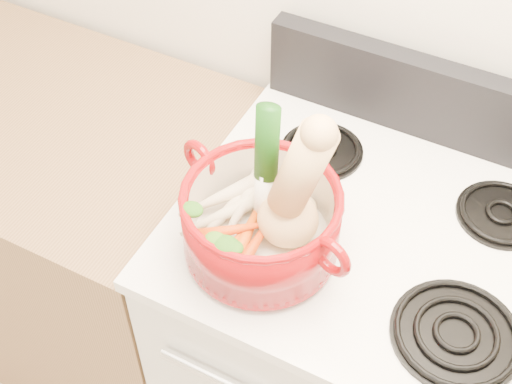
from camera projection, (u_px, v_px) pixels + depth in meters
The scene contains 22 objects.
stove_body at pixel (356, 357), 1.72m from camera, with size 0.76×0.65×0.92m, color silver.
cooktop at pixel (382, 235), 1.37m from camera, with size 0.78×0.67×0.03m, color white.
control_backsplash at pixel (440, 103), 1.47m from camera, with size 0.76×0.05×0.18m, color black.
counter_left at pixel (12, 206), 2.06m from camera, with size 1.36×0.65×0.90m, color olive.
burner_front_left at pixel (256, 251), 1.32m from camera, with size 0.22×0.22×0.02m, color black.
burner_front_right at pixel (456, 333), 1.20m from camera, with size 0.22×0.22×0.02m, color black.
burner_back_left at pixel (322, 149), 1.49m from camera, with size 0.17×0.17×0.02m, color black.
burner_back_right at pixel (502, 213), 1.38m from camera, with size 0.17×0.17×0.02m, color black.
dutch_oven at pixel (261, 222), 1.26m from camera, with size 0.28×0.28×0.14m, color maroon.
pot_handle_left at pixel (199, 158), 1.30m from camera, with size 0.08×0.08×0.02m, color maroon.
pot_handle_right at pixel (331, 257), 1.15m from camera, with size 0.08×0.08×0.02m, color maroon.
squash at pixel (290, 185), 1.19m from camera, with size 0.12×0.12×0.28m, color #E0A772, non-canonical shape.
leek at pixel (265, 168), 1.22m from camera, with size 0.04×0.04×0.28m, color white.
ginger at pixel (286, 204), 1.31m from camera, with size 0.09×0.07×0.05m, color tan.
parsnip_0 at pixel (235, 203), 1.31m from camera, with size 0.04×0.04×0.22m, color beige.
parsnip_1 at pixel (225, 213), 1.30m from camera, with size 0.04×0.04×0.18m, color beige.
parsnip_2 at pixel (251, 189), 1.31m from camera, with size 0.05×0.05×0.21m, color beige.
parsnip_3 at pixel (218, 197), 1.31m from camera, with size 0.04×0.04×0.16m, color beige.
carrot_0 at pixel (244, 240), 1.26m from camera, with size 0.04×0.04×0.18m, color #D34D0A.
carrot_1 at pixel (234, 247), 1.24m from camera, with size 0.03×0.03×0.14m, color #D35D0A.
carrot_2 at pixel (254, 245), 1.24m from camera, with size 0.03×0.03×0.15m, color #C33C09.
carrot_3 at pixel (229, 231), 1.25m from camera, with size 0.03×0.03×0.13m, color #DE450B.
Camera 1 is at (0.18, 0.53, 2.01)m, focal length 50.00 mm.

